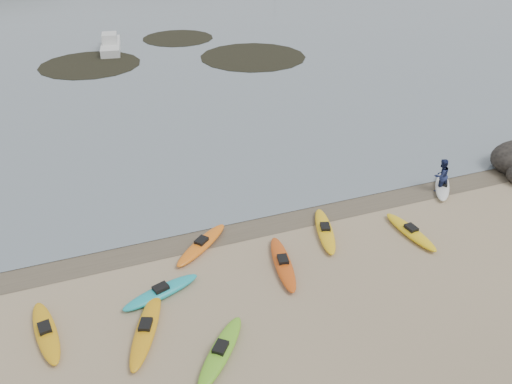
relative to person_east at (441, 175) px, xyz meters
name	(u,v)px	position (x,y,z in m)	size (l,w,h in m)	color
ground	(256,220)	(-9.70, 0.80, -0.89)	(600.00, 600.00, 0.00)	tan
wet_sand	(258,223)	(-9.70, 0.50, -0.89)	(60.00, 60.00, 0.00)	brown
kayaks	(259,268)	(-10.89, -2.73, -0.72)	(21.03, 9.16, 0.34)	#6FC327
person_east	(441,175)	(0.00, 0.00, 0.00)	(0.86, 0.67, 1.78)	navy
kelp_mats	(181,54)	(-6.48, 29.62, -0.86)	(23.91, 18.09, 0.04)	black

